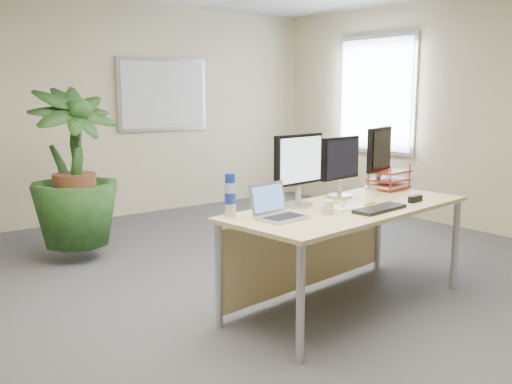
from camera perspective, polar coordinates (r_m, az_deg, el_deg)
floor at (r=4.06m, az=3.44°, el=-13.07°), size 8.00×8.00×0.00m
back_wall at (r=7.25m, az=-17.81°, el=7.62°), size 7.00×0.04×2.70m
whiteboard at (r=7.71m, az=-9.27°, el=9.57°), size 1.30×0.04×0.95m
window at (r=7.83m, az=11.86°, el=9.49°), size 0.04×1.30×1.55m
desk at (r=4.32m, az=8.06°, el=-3.33°), size 2.07×1.06×0.76m
floor_plant at (r=5.62m, az=-17.70°, el=0.92°), size 0.95×0.95×1.50m
monitor_left at (r=4.15m, az=4.29°, el=2.69°), size 0.47×0.21×0.53m
monitor_right at (r=4.54m, az=8.43°, el=2.90°), size 0.43×0.20×0.48m
monitor_dark at (r=4.97m, az=12.23°, el=3.73°), size 0.46×0.22×0.53m
laptop at (r=3.79m, az=2.06°, el=-1.72°), size 0.34×0.31×0.23m
keyboard at (r=4.12m, az=12.27°, el=-1.65°), size 0.47×0.20×0.03m
coffee_mug at (r=3.94m, az=7.14°, el=-1.52°), size 0.12×0.08×0.09m
spiral_notebook at (r=4.17m, az=8.94°, el=-1.50°), size 0.27×0.21×0.01m
orange_pen at (r=4.19m, az=8.74°, el=-1.27°), size 0.12×0.10×0.01m
yellow_highlighter at (r=4.32m, az=11.29°, el=-1.13°), size 0.13×0.04×0.02m
water_bottle at (r=3.80m, az=-2.59°, el=-0.42°), size 0.08×0.08×0.30m
letter_tray at (r=5.03m, az=13.14°, el=1.08°), size 0.35×0.28×0.15m
stapler at (r=4.49m, az=15.64°, el=-0.66°), size 0.15×0.06×0.05m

